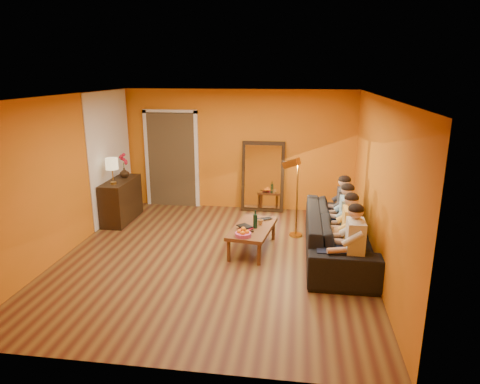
# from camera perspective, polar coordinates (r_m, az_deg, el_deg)

# --- Properties ---
(room_shell) EXTENTS (5.00, 5.50, 2.60)m
(room_shell) POSITION_cam_1_polar(r_m,az_deg,el_deg) (7.04, -2.97, 2.17)
(room_shell) COLOR brown
(room_shell) RESTS_ON ground
(white_accent) EXTENTS (0.02, 1.90, 2.58)m
(white_accent) POSITION_cam_1_polar(r_m,az_deg,el_deg) (9.10, -16.87, 4.63)
(white_accent) COLOR white
(white_accent) RESTS_ON wall_left
(doorway_recess) EXTENTS (1.06, 0.30, 2.10)m
(doorway_recess) POSITION_cam_1_polar(r_m,az_deg,el_deg) (9.79, -8.88, 4.39)
(doorway_recess) COLOR #3F2D19
(doorway_recess) RESTS_ON floor
(door_jamb_left) EXTENTS (0.08, 0.06, 2.20)m
(door_jamb_left) POSITION_cam_1_polar(r_m,az_deg,el_deg) (9.86, -12.26, 4.29)
(door_jamb_left) COLOR white
(door_jamb_left) RESTS_ON wall_back
(door_jamb_right) EXTENTS (0.08, 0.06, 2.20)m
(door_jamb_right) POSITION_cam_1_polar(r_m,az_deg,el_deg) (9.53, -5.79, 4.18)
(door_jamb_right) COLOR white
(door_jamb_right) RESTS_ON wall_back
(door_header) EXTENTS (1.22, 0.06, 0.08)m
(door_header) POSITION_cam_1_polar(r_m,az_deg,el_deg) (9.52, -9.36, 10.56)
(door_header) COLOR white
(door_header) RESTS_ON wall_back
(mirror_frame) EXTENTS (0.92, 0.27, 1.51)m
(mirror_frame) POSITION_cam_1_polar(r_m,az_deg,el_deg) (9.28, 3.07, 2.08)
(mirror_frame) COLOR black
(mirror_frame) RESTS_ON floor
(mirror_glass) EXTENTS (0.78, 0.21, 1.35)m
(mirror_glass) POSITION_cam_1_polar(r_m,az_deg,el_deg) (9.24, 3.04, 2.02)
(mirror_glass) COLOR white
(mirror_glass) RESTS_ON mirror_frame
(sideboard) EXTENTS (0.44, 1.18, 0.85)m
(sideboard) POSITION_cam_1_polar(r_m,az_deg,el_deg) (9.03, -15.54, -1.08)
(sideboard) COLOR black
(sideboard) RESTS_ON floor
(table_lamp) EXTENTS (0.24, 0.24, 0.51)m
(table_lamp) POSITION_cam_1_polar(r_m,az_deg,el_deg) (8.59, -16.65, 2.69)
(table_lamp) COLOR beige
(table_lamp) RESTS_ON sideboard
(sofa) EXTENTS (2.62, 1.03, 0.77)m
(sofa) POSITION_cam_1_polar(r_m,az_deg,el_deg) (7.21, 12.99, -5.53)
(sofa) COLOR black
(sofa) RESTS_ON floor
(coffee_table) EXTENTS (0.79, 1.30, 0.42)m
(coffee_table) POSITION_cam_1_polar(r_m,az_deg,el_deg) (7.34, 1.66, -6.19)
(coffee_table) COLOR brown
(coffee_table) RESTS_ON floor
(floor_lamp) EXTENTS (0.36, 0.33, 1.44)m
(floor_lamp) POSITION_cam_1_polar(r_m,az_deg,el_deg) (7.84, 7.60, -0.92)
(floor_lamp) COLOR #BD8E37
(floor_lamp) RESTS_ON floor
(dog) EXTENTS (0.43, 0.62, 0.70)m
(dog) POSITION_cam_1_polar(r_m,az_deg,el_deg) (6.66, 13.02, -7.69)
(dog) COLOR #9C7746
(dog) RESTS_ON floor
(person_far_left) EXTENTS (0.70, 0.44, 1.22)m
(person_far_left) POSITION_cam_1_polar(r_m,az_deg,el_deg) (6.22, 15.04, -6.95)
(person_far_left) COLOR beige
(person_far_left) RESTS_ON sofa
(person_mid_left) EXTENTS (0.70, 0.44, 1.22)m
(person_mid_left) POSITION_cam_1_polar(r_m,az_deg,el_deg) (6.73, 14.51, -5.15)
(person_mid_left) COLOR #F1BC50
(person_mid_left) RESTS_ON sofa
(person_mid_right) EXTENTS (0.70, 0.44, 1.22)m
(person_mid_right) POSITION_cam_1_polar(r_m,az_deg,el_deg) (7.24, 14.06, -3.60)
(person_mid_right) COLOR #7FA8C4
(person_mid_right) RESTS_ON sofa
(person_far_right) EXTENTS (0.70, 0.44, 1.22)m
(person_far_right) POSITION_cam_1_polar(r_m,az_deg,el_deg) (7.76, 13.67, -2.26)
(person_far_right) COLOR #35353B
(person_far_right) RESTS_ON sofa
(fruit_bowl) EXTENTS (0.26, 0.26, 0.16)m
(fruit_bowl) POSITION_cam_1_polar(r_m,az_deg,el_deg) (6.83, 0.42, -5.30)
(fruit_bowl) COLOR #CB4778
(fruit_bowl) RESTS_ON coffee_table
(wine_bottle) EXTENTS (0.07, 0.07, 0.31)m
(wine_bottle) POSITION_cam_1_polar(r_m,az_deg,el_deg) (7.16, 2.04, -3.65)
(wine_bottle) COLOR black
(wine_bottle) RESTS_ON coffee_table
(tumbler) EXTENTS (0.12, 0.12, 0.09)m
(tumbler) POSITION_cam_1_polar(r_m,az_deg,el_deg) (7.35, 2.72, -4.05)
(tumbler) COLOR #B27F3F
(tumbler) RESTS_ON coffee_table
(laptop) EXTENTS (0.36, 0.32, 0.02)m
(laptop) POSITION_cam_1_polar(r_m,az_deg,el_deg) (7.57, 3.33, -3.72)
(laptop) COLOR black
(laptop) RESTS_ON coffee_table
(book_lower) EXTENTS (0.28, 0.32, 0.03)m
(book_lower) POSITION_cam_1_polar(r_m,az_deg,el_deg) (7.09, 0.05, -5.05)
(book_lower) COLOR black
(book_lower) RESTS_ON coffee_table
(book_mid) EXTENTS (0.26, 0.29, 0.02)m
(book_mid) POSITION_cam_1_polar(r_m,az_deg,el_deg) (7.09, 0.14, -4.86)
(book_mid) COLOR red
(book_mid) RESTS_ON book_lower
(book_upper) EXTENTS (0.30, 0.30, 0.02)m
(book_upper) POSITION_cam_1_polar(r_m,az_deg,el_deg) (7.07, 0.03, -4.76)
(book_upper) COLOR black
(book_upper) RESTS_ON book_mid
(vase) EXTENTS (0.19, 0.19, 0.20)m
(vase) POSITION_cam_1_polar(r_m,az_deg,el_deg) (9.12, -15.17, 2.53)
(vase) COLOR black
(vase) RESTS_ON sideboard
(flowers) EXTENTS (0.17, 0.17, 0.51)m
(flowers) POSITION_cam_1_polar(r_m,az_deg,el_deg) (9.06, -15.29, 4.22)
(flowers) COLOR red
(flowers) RESTS_ON vase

